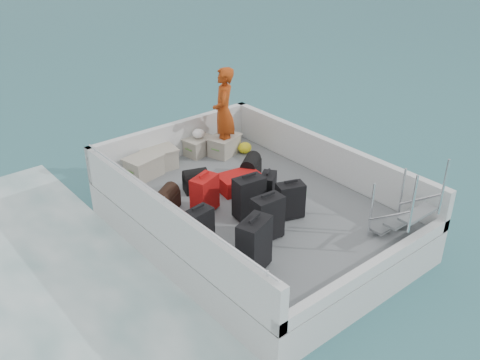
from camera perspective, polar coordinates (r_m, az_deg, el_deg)
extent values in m
plane|color=#16454E|center=(9.31, 1.54, -5.89)|extent=(160.00, 160.00, 0.00)
cube|color=silver|center=(9.14, 1.56, -4.33)|extent=(3.60, 5.00, 0.60)
cube|color=slate|center=(8.98, 1.59, -2.66)|extent=(3.30, 4.70, 0.02)
cube|color=silver|center=(7.93, -7.89, -4.49)|extent=(0.14, 5.00, 0.70)
cube|color=silver|center=(9.91, 9.20, 2.43)|extent=(0.14, 5.00, 0.70)
cube|color=silver|center=(10.56, -7.09, 4.25)|extent=(3.60, 0.14, 0.70)
cube|color=silver|center=(7.58, 13.89, -9.14)|extent=(3.60, 0.14, 0.20)
cylinder|color=silver|center=(7.72, -8.08, -1.98)|extent=(0.04, 4.80, 0.04)
cube|color=black|center=(7.28, 1.52, -7.04)|extent=(0.58, 0.45, 0.79)
cube|color=black|center=(7.79, -4.40, -5.22)|extent=(0.45, 0.29, 0.63)
cube|color=black|center=(7.95, 2.94, -4.10)|extent=(0.48, 0.30, 0.71)
cube|color=black|center=(8.46, 0.96, -1.91)|extent=(0.51, 0.34, 0.70)
cube|color=#B50D0F|center=(8.64, -3.79, -1.55)|extent=(0.52, 0.40, 0.63)
cube|color=black|center=(8.52, 5.36, -2.22)|extent=(0.49, 0.39, 0.60)
cube|color=black|center=(8.86, 2.98, -1.02)|extent=(0.45, 0.41, 0.55)
cube|color=#B50D0F|center=(9.36, -0.11, -0.21)|extent=(0.79, 0.59, 0.29)
cube|color=#AEA797|center=(9.92, -10.19, 1.34)|extent=(0.69, 0.54, 0.37)
cube|color=#AEA797|center=(10.18, -8.59, 2.17)|extent=(0.66, 0.50, 0.37)
cube|color=#AEA797|center=(10.68, -4.40, 3.57)|extent=(0.59, 0.45, 0.32)
cube|color=#AEA797|center=(10.64, -1.68, 3.66)|extent=(0.69, 0.57, 0.36)
ellipsoid|color=yellow|center=(10.73, 0.51, 3.46)|extent=(0.28, 0.26, 0.22)
ellipsoid|color=white|center=(10.58, -4.45, 4.81)|extent=(0.24, 0.24, 0.18)
imported|color=#E35015|center=(10.39, -1.75, 7.24)|extent=(0.74, 0.77, 1.77)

